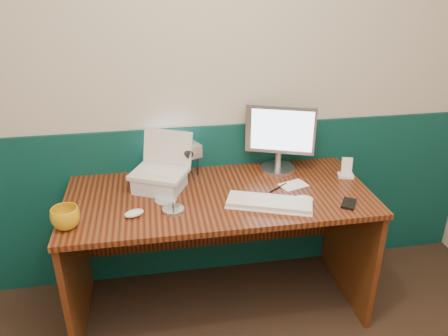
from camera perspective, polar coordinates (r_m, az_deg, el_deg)
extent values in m
cube|color=beige|center=(2.45, -3.10, 11.00)|extent=(3.50, 0.04, 2.50)
cube|color=#083634|center=(2.73, -2.71, -4.53)|extent=(3.48, 0.02, 1.00)
cube|color=#3C100A|center=(2.50, -0.59, -10.96)|extent=(1.60, 0.70, 0.75)
cube|color=silver|center=(2.35, -8.39, -1.85)|extent=(0.30, 0.29, 0.08)
cube|color=white|center=(2.20, 5.93, -4.62)|extent=(0.44, 0.28, 0.02)
ellipsoid|color=white|center=(2.24, 10.18, -4.10)|extent=(0.12, 0.08, 0.04)
ellipsoid|color=silver|center=(2.14, -11.67, -5.81)|extent=(0.11, 0.09, 0.03)
imported|color=gold|center=(2.12, -20.00, -6.16)|extent=(0.15, 0.15, 0.10)
cylinder|color=silver|center=(2.14, -6.64, -5.50)|extent=(0.11, 0.11, 0.02)
cylinder|color=silver|center=(2.26, -7.60, -4.13)|extent=(0.12, 0.12, 0.00)
cylinder|color=black|center=(2.37, 7.09, -2.55)|extent=(0.12, 0.09, 0.01)
cube|color=white|center=(2.41, 9.04, -2.22)|extent=(0.17, 0.14, 0.00)
cube|color=white|center=(2.57, 15.59, -0.95)|extent=(0.10, 0.08, 0.02)
cube|color=white|center=(2.55, 15.74, 0.23)|extent=(0.06, 0.04, 0.10)
cube|color=black|center=(2.28, 15.98, -4.49)|extent=(0.11, 0.13, 0.01)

